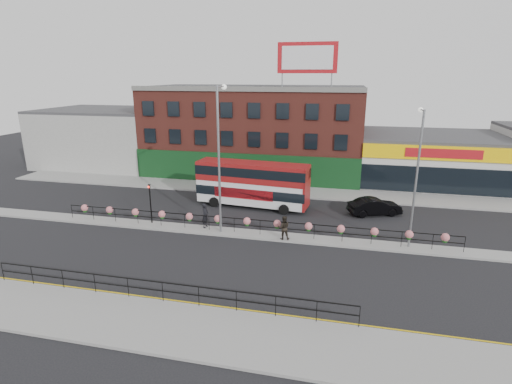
% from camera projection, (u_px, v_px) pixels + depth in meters
% --- Properties ---
extents(ground, '(120.00, 120.00, 0.00)m').
position_uv_depth(ground, '(247.00, 235.00, 30.05)').
color(ground, black).
rests_on(ground, ground).
extents(south_pavement, '(60.00, 4.00, 0.15)m').
position_uv_depth(south_pavement, '(185.00, 329.00, 18.81)').
color(south_pavement, gray).
rests_on(south_pavement, ground).
extents(north_pavement, '(60.00, 4.00, 0.15)m').
position_uv_depth(north_pavement, '(275.00, 190.00, 41.24)').
color(north_pavement, gray).
rests_on(north_pavement, ground).
extents(median, '(60.00, 1.60, 0.15)m').
position_uv_depth(median, '(247.00, 234.00, 30.02)').
color(median, gray).
rests_on(median, ground).
extents(yellow_line_inner, '(60.00, 0.10, 0.01)m').
position_uv_depth(yellow_line_inner, '(202.00, 304.00, 20.98)').
color(yellow_line_inner, gold).
rests_on(yellow_line_inner, ground).
extents(yellow_line_outer, '(60.00, 0.10, 0.01)m').
position_uv_depth(yellow_line_outer, '(201.00, 306.00, 20.81)').
color(yellow_line_outer, gold).
rests_on(yellow_line_outer, ground).
extents(brick_building, '(25.00, 12.21, 10.30)m').
position_uv_depth(brick_building, '(255.00, 130.00, 48.10)').
color(brick_building, brown).
rests_on(brick_building, ground).
extents(supermarket, '(15.00, 12.25, 5.30)m').
position_uv_depth(supermarket, '(430.00, 158.00, 44.45)').
color(supermarket, silver).
rests_on(supermarket, ground).
extents(warehouse_west, '(15.50, 12.00, 7.30)m').
position_uv_depth(warehouse_west, '(107.00, 137.00, 52.91)').
color(warehouse_west, '#A0A09C').
rests_on(warehouse_west, ground).
extents(billboard, '(6.00, 0.29, 4.40)m').
position_uv_depth(billboard, '(307.00, 58.00, 39.77)').
color(billboard, '#A71219').
rests_on(billboard, brick_building).
extents(median_railing, '(30.04, 0.56, 1.23)m').
position_uv_depth(median_railing, '(247.00, 222.00, 29.75)').
color(median_railing, black).
rests_on(median_railing, median).
extents(south_railing, '(20.04, 0.05, 1.12)m').
position_uv_depth(south_railing, '(162.00, 287.00, 20.76)').
color(south_railing, black).
rests_on(south_railing, south_pavement).
extents(double_decker_bus, '(10.31, 3.39, 4.09)m').
position_uv_depth(double_decker_bus, '(253.00, 180.00, 35.71)').
color(double_decker_bus, silver).
rests_on(double_decker_bus, ground).
extents(car, '(4.56, 5.52, 1.47)m').
position_uv_depth(car, '(375.00, 207.00, 34.14)').
color(car, black).
rests_on(car, ground).
extents(pedestrian_a, '(0.81, 0.61, 1.94)m').
position_uv_depth(pedestrian_a, '(205.00, 215.00, 30.88)').
color(pedestrian_a, black).
rests_on(pedestrian_a, median).
extents(pedestrian_b, '(1.11, 0.99, 1.77)m').
position_uv_depth(pedestrian_b, '(284.00, 228.00, 28.65)').
color(pedestrian_b, black).
rests_on(pedestrian_b, median).
extents(lamp_column_west, '(0.39, 1.89, 10.77)m').
position_uv_depth(lamp_column_west, '(220.00, 148.00, 28.72)').
color(lamp_column_west, gray).
rests_on(lamp_column_west, median).
extents(lamp_column_east, '(0.34, 1.64, 9.37)m').
position_uv_depth(lamp_column_east, '(417.00, 168.00, 26.31)').
color(lamp_column_east, gray).
rests_on(lamp_column_east, median).
extents(traffic_light_median, '(0.15, 0.28, 3.65)m').
position_uv_depth(traffic_light_median, '(150.00, 195.00, 31.43)').
color(traffic_light_median, black).
rests_on(traffic_light_median, median).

